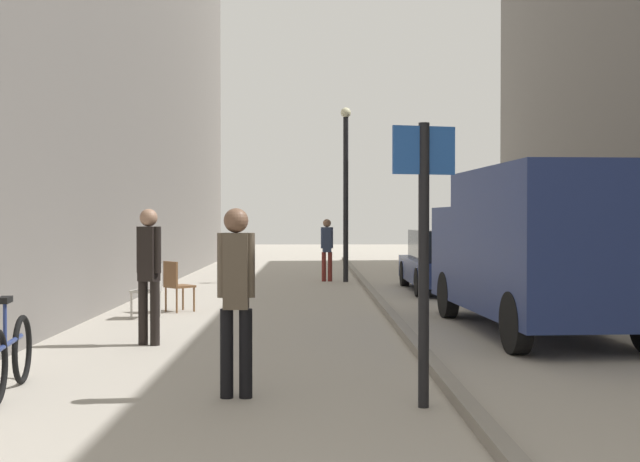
# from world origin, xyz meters

# --- Properties ---
(ground_plane) EXTENTS (80.00, 80.00, 0.00)m
(ground_plane) POSITION_xyz_m (0.00, 12.00, 0.00)
(ground_plane) COLOR #A8A093
(kerb_strip) EXTENTS (0.16, 40.00, 0.12)m
(kerb_strip) POSITION_xyz_m (1.58, 12.00, 0.06)
(kerb_strip) COLOR gray
(kerb_strip) RESTS_ON ground_plane
(pedestrian_main_foreground) EXTENTS (0.36, 0.24, 1.83)m
(pedestrian_main_foreground) POSITION_xyz_m (-0.53, 5.96, 1.06)
(pedestrian_main_foreground) COLOR black
(pedestrian_main_foreground) RESTS_ON ground_plane
(pedestrian_mid_block) EXTENTS (0.34, 0.22, 1.72)m
(pedestrian_mid_block) POSITION_xyz_m (0.64, 20.29, 0.99)
(pedestrian_mid_block) COLOR maroon
(pedestrian_mid_block) RESTS_ON ground_plane
(pedestrian_far_crossing) EXTENTS (0.35, 0.28, 1.86)m
(pedestrian_far_crossing) POSITION_xyz_m (-2.02, 9.20, 1.08)
(pedestrian_far_crossing) COLOR black
(pedestrian_far_crossing) RESTS_ON ground_plane
(delivery_van) EXTENTS (2.27, 5.49, 2.46)m
(delivery_van) POSITION_xyz_m (3.58, 10.31, 1.31)
(delivery_van) COLOR navy
(delivery_van) RESTS_ON ground_plane
(parked_car) EXTENTS (1.85, 4.20, 1.45)m
(parked_car) POSITION_xyz_m (3.42, 17.32, 0.71)
(parked_car) COLOR navy
(parked_car) RESTS_ON ground_plane
(street_sign_post) EXTENTS (0.59, 0.17, 2.60)m
(street_sign_post) POSITION_xyz_m (1.22, 5.56, 1.55)
(street_sign_post) COLOR black
(street_sign_post) RESTS_ON ground_plane
(lamp_post) EXTENTS (0.28, 0.28, 4.76)m
(lamp_post) POSITION_xyz_m (1.15, 20.11, 2.72)
(lamp_post) COLOR black
(lamp_post) RESTS_ON ground_plane
(bicycle_leaning) EXTENTS (0.29, 1.76, 0.98)m
(bicycle_leaning) POSITION_xyz_m (-2.76, 6.13, 0.38)
(bicycle_leaning) COLOR black
(bicycle_leaning) RESTS_ON ground_plane
(cafe_chair_near_window) EXTENTS (0.50, 0.50, 0.94)m
(cafe_chair_near_window) POSITION_xyz_m (-2.59, 12.16, 0.55)
(cafe_chair_near_window) COLOR #B7B2A8
(cafe_chair_near_window) RESTS_ON ground_plane
(cafe_chair_by_doorway) EXTENTS (0.62, 0.62, 0.94)m
(cafe_chair_by_doorway) POSITION_xyz_m (-2.31, 13.09, 0.55)
(cafe_chair_by_doorway) COLOR brown
(cafe_chair_by_doorway) RESTS_ON ground_plane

